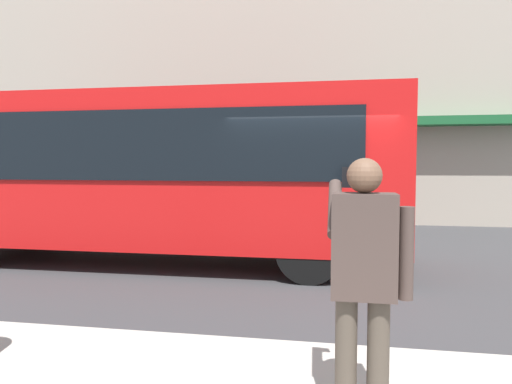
{
  "coord_description": "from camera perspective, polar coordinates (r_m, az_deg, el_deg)",
  "views": [
    {
      "loc": [
        -0.4,
        7.76,
        1.82
      ],
      "look_at": [
        1.03,
        -0.28,
        1.31
      ],
      "focal_mm": 32.56,
      "sensor_mm": 36.0,
      "label": 1
    }
  ],
  "objects": [
    {
      "name": "red_bus",
      "position": [
        8.75,
        -13.11,
        2.57
      ],
      "size": [
        9.05,
        2.54,
        3.08
      ],
      "color": "red",
      "rests_on": "ground_plane"
    },
    {
      "name": "ground_plane",
      "position": [
        7.98,
        7.02,
        -9.65
      ],
      "size": [
        60.0,
        60.0,
        0.0
      ],
      "primitive_type": "plane",
      "color": "#38383A"
    },
    {
      "name": "building_facade_far",
      "position": [
        15.15,
        8.71,
        19.48
      ],
      "size": [
        28.0,
        1.55,
        12.0
      ],
      "color": "#A89E8E",
      "rests_on": "ground_plane"
    },
    {
      "name": "pedestrian_photographer",
      "position": [
        3.05,
        13.1,
        -9.36
      ],
      "size": [
        0.53,
        0.52,
        1.7
      ],
      "color": "#4C4238",
      "rests_on": "sidewalk_curb"
    }
  ]
}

